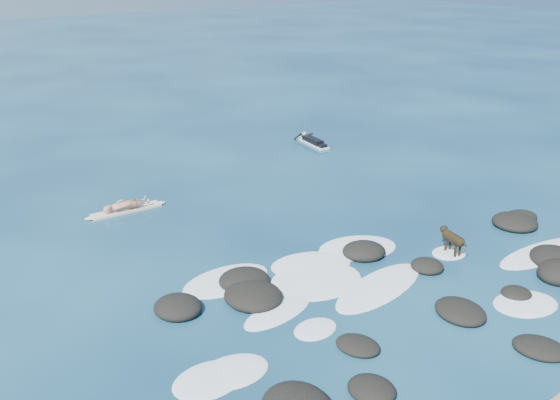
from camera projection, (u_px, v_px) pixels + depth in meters
ground at (361, 275)px, 17.17m from camera, size 160.00×160.00×0.00m
reef_rocks at (421, 292)px, 16.03m from camera, size 13.26×7.78×0.60m
breaking_foam at (375, 288)px, 16.45m from camera, size 13.76×7.59×0.12m
standing_surfer_rig at (125, 194)px, 21.12m from camera, size 2.88×0.57×1.64m
paddling_surfer_rig at (312, 141)px, 28.82m from camera, size 1.06×2.38×0.41m
dog at (452, 238)px, 18.17m from camera, size 0.43×1.22×0.78m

